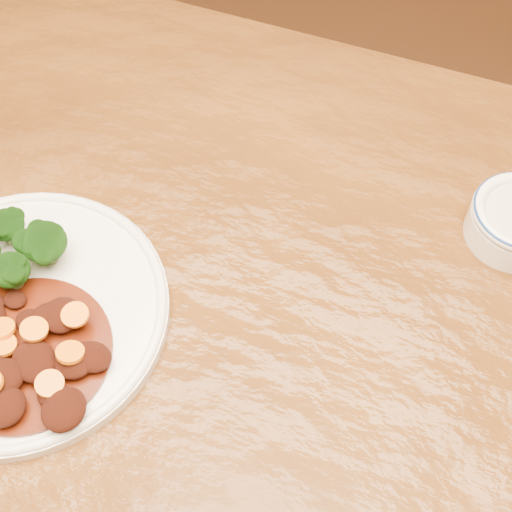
% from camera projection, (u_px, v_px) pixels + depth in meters
% --- Properties ---
extents(dining_table, '(1.54, 0.97, 0.75)m').
position_uv_depth(dining_table, '(246.00, 369.00, 0.77)').
color(dining_table, '#5C3410').
rests_on(dining_table, ground).
extents(dinner_plate, '(0.30, 0.30, 0.02)m').
position_uv_depth(dinner_plate, '(20.00, 312.00, 0.71)').
color(dinner_plate, white).
rests_on(dinner_plate, dining_table).
extents(broccoli_florets, '(0.12, 0.09, 0.05)m').
position_uv_depth(broccoli_florets, '(9.00, 244.00, 0.71)').
color(broccoli_florets, '#698F4A').
rests_on(broccoli_florets, dinner_plate).
extents(mince_stew, '(0.17, 0.17, 0.03)m').
position_uv_depth(mince_stew, '(20.00, 354.00, 0.67)').
color(mince_stew, '#4A1707').
rests_on(mince_stew, dinner_plate).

